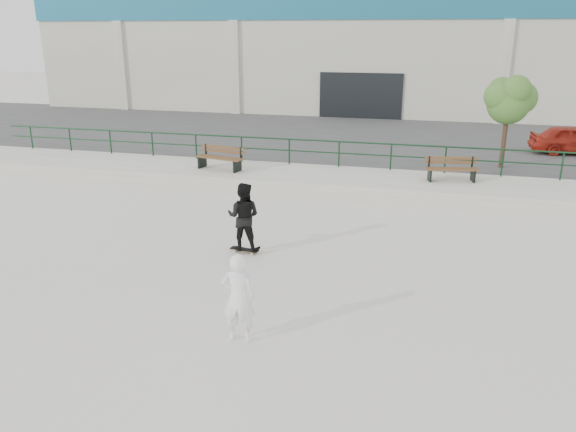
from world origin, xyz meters
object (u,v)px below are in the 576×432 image
(skateboard, at_px, (244,250))
(standing_skater, at_px, (244,217))
(tree, at_px, (510,98))
(seated_skater, at_px, (238,298))
(red_car, at_px, (574,140))
(bench_right, at_px, (451,169))
(bench_left, at_px, (220,158))

(skateboard, distance_m, standing_skater, 0.92)
(tree, xyz_separation_m, standing_skater, (-7.22, -9.79, -2.16))
(seated_skater, bearing_deg, standing_skater, -77.72)
(red_car, xyz_separation_m, skateboard, (-10.45, -13.34, -1.04))
(bench_right, xyz_separation_m, standing_skater, (-5.27, -7.16, 0.08))
(bench_right, distance_m, seated_skater, 12.03)
(bench_left, height_order, seated_skater, seated_skater)
(tree, height_order, standing_skater, tree)
(bench_left, relative_size, skateboard, 2.49)
(standing_skater, distance_m, seated_skater, 4.43)
(bench_right, relative_size, skateboard, 2.36)
(bench_left, relative_size, red_car, 0.56)
(tree, xyz_separation_m, skateboard, (-7.22, -9.79, -3.08))
(bench_left, bearing_deg, standing_skater, -51.98)
(bench_right, height_order, seated_skater, seated_skater)
(bench_right, bearing_deg, seated_skater, -120.98)
(skateboard, xyz_separation_m, standing_skater, (0.00, 0.00, 0.92))
(bench_left, distance_m, standing_skater, 7.45)
(tree, distance_m, standing_skater, 12.36)
(bench_right, relative_size, seated_skater, 1.08)
(bench_left, height_order, bench_right, bench_left)
(bench_left, bearing_deg, seated_skater, -55.01)
(skateboard, height_order, seated_skater, seated_skater)
(bench_left, height_order, standing_skater, standing_skater)
(standing_skater, bearing_deg, skateboard, 84.79)
(bench_left, bearing_deg, skateboard, -51.98)
(bench_left, distance_m, tree, 11.16)
(seated_skater, bearing_deg, skateboard, -77.72)
(tree, distance_m, seated_skater, 15.36)
(red_car, relative_size, seated_skater, 2.05)
(red_car, xyz_separation_m, seated_skater, (-9.09, -17.56, -0.24))
(bench_right, distance_m, tree, 3.97)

